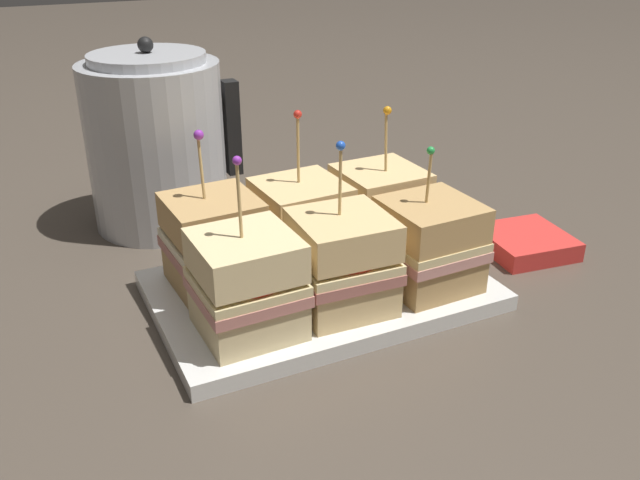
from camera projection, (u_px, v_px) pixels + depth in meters
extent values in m
plane|color=#4C4238|center=(320.00, 297.00, 0.76)|extent=(6.00, 6.00, 0.00)
cube|color=silver|center=(320.00, 293.00, 0.76)|extent=(0.36, 0.23, 0.01)
cube|color=silver|center=(320.00, 286.00, 0.75)|extent=(0.36, 0.23, 0.01)
cube|color=beige|center=(248.00, 313.00, 0.66)|extent=(0.10, 0.10, 0.04)
cube|color=tan|center=(247.00, 291.00, 0.65)|extent=(0.10, 0.10, 0.01)
cube|color=beige|center=(246.00, 281.00, 0.65)|extent=(0.10, 0.10, 0.01)
cylinder|color=red|center=(252.00, 282.00, 0.63)|extent=(0.05, 0.05, 0.00)
cube|color=beige|center=(245.00, 255.00, 0.63)|extent=(0.10, 0.10, 0.04)
cylinder|color=tan|center=(239.00, 204.00, 0.61)|extent=(0.00, 0.01, 0.09)
sphere|color=purple|center=(237.00, 161.00, 0.59)|extent=(0.01, 0.01, 0.01)
cube|color=#DBB77A|center=(343.00, 289.00, 0.70)|extent=(0.10, 0.10, 0.04)
cube|color=#B26B60|center=(343.00, 268.00, 0.69)|extent=(0.10, 0.10, 0.01)
cube|color=beige|center=(343.00, 259.00, 0.69)|extent=(0.10, 0.10, 0.01)
cylinder|color=red|center=(351.00, 259.00, 0.67)|extent=(0.05, 0.05, 0.00)
cube|color=#E8C281|center=(344.00, 234.00, 0.68)|extent=(0.10, 0.10, 0.04)
cylinder|color=tan|center=(341.00, 185.00, 0.66)|extent=(0.00, 0.00, 0.08)
sphere|color=blue|center=(342.00, 146.00, 0.64)|extent=(0.01, 0.01, 0.01)
cube|color=tan|center=(427.00, 269.00, 0.74)|extent=(0.10, 0.10, 0.04)
cube|color=tan|center=(429.00, 248.00, 0.73)|extent=(0.10, 0.10, 0.01)
cube|color=beige|center=(430.00, 240.00, 0.73)|extent=(0.10, 0.10, 0.01)
cube|color=tan|center=(431.00, 220.00, 0.72)|extent=(0.10, 0.10, 0.04)
cylinder|color=tan|center=(428.00, 181.00, 0.70)|extent=(0.00, 0.01, 0.07)
sphere|color=green|center=(431.00, 151.00, 0.69)|extent=(0.01, 0.01, 0.01)
cube|color=tan|center=(216.00, 268.00, 0.75)|extent=(0.10, 0.10, 0.04)
cube|color=#B26B60|center=(214.00, 248.00, 0.73)|extent=(0.10, 0.10, 0.01)
cube|color=beige|center=(214.00, 239.00, 0.73)|extent=(0.10, 0.10, 0.01)
cylinder|color=red|center=(218.00, 239.00, 0.71)|extent=(0.07, 0.07, 0.00)
cube|color=tan|center=(212.00, 215.00, 0.72)|extent=(0.10, 0.10, 0.04)
cylinder|color=tan|center=(202.00, 171.00, 0.70)|extent=(0.00, 0.01, 0.08)
sphere|color=purple|center=(199.00, 135.00, 0.68)|extent=(0.01, 0.01, 0.01)
cube|color=#DBB77A|center=(299.00, 250.00, 0.79)|extent=(0.10, 0.10, 0.04)
cube|color=tan|center=(299.00, 231.00, 0.77)|extent=(0.10, 0.10, 0.01)
cube|color=beige|center=(299.00, 222.00, 0.77)|extent=(0.10, 0.10, 0.01)
cylinder|color=red|center=(305.00, 222.00, 0.75)|extent=(0.07, 0.07, 0.00)
cube|color=#E8C281|center=(299.00, 200.00, 0.76)|extent=(0.10, 0.10, 0.04)
cylinder|color=tan|center=(298.00, 153.00, 0.74)|extent=(0.00, 0.00, 0.09)
sphere|color=red|center=(298.00, 114.00, 0.72)|extent=(0.01, 0.01, 0.01)
cube|color=#DBB77A|center=(378.00, 233.00, 0.83)|extent=(0.10, 0.10, 0.04)
cube|color=tan|center=(379.00, 214.00, 0.82)|extent=(0.10, 0.10, 0.01)
cube|color=beige|center=(380.00, 206.00, 0.81)|extent=(0.10, 0.10, 0.01)
cylinder|color=red|center=(387.00, 206.00, 0.80)|extent=(0.06, 0.06, 0.00)
cube|color=#E8C281|center=(380.00, 185.00, 0.80)|extent=(0.10, 0.10, 0.04)
cylinder|color=tan|center=(386.00, 145.00, 0.78)|extent=(0.00, 0.01, 0.08)
sphere|color=orange|center=(387.00, 110.00, 0.76)|extent=(0.01, 0.01, 0.01)
cylinder|color=#B7BABF|center=(156.00, 146.00, 0.90)|extent=(0.18, 0.18, 0.22)
cylinder|color=#B7BABF|center=(147.00, 58.00, 0.85)|extent=(0.15, 0.15, 0.01)
sphere|color=black|center=(145.00, 45.00, 0.85)|extent=(0.02, 0.02, 0.02)
cube|color=black|center=(229.00, 128.00, 0.94)|extent=(0.02, 0.02, 0.13)
cube|color=red|center=(525.00, 242.00, 0.86)|extent=(0.11, 0.11, 0.02)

